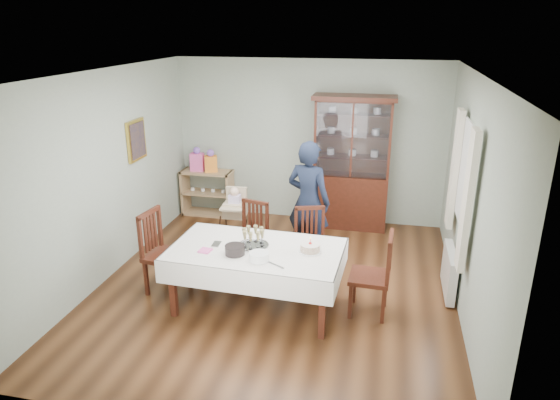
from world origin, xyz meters
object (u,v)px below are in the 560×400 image
(dining_table, at_px, (257,277))
(birthday_cake, at_px, (310,248))
(chair_end_right, at_px, (370,290))
(gift_bag_orange, at_px, (211,162))
(china_cabinet, at_px, (352,161))
(champagne_tray, at_px, (253,241))
(woman, at_px, (308,202))
(sideboard, at_px, (208,193))
(chair_end_left, at_px, (166,268))
(chair_far_right, at_px, (311,257))
(gift_bag_pink, at_px, (197,160))
(high_chair, at_px, (235,224))
(chair_far_left, at_px, (250,250))

(dining_table, height_order, birthday_cake, birthday_cake)
(chair_end_right, height_order, gift_bag_orange, gift_bag_orange)
(china_cabinet, xyz_separation_m, champagne_tray, (-0.91, -2.71, -0.29))
(woman, bearing_deg, sideboard, -17.57)
(birthday_cake, bearing_deg, champagne_tray, 179.34)
(dining_table, xyz_separation_m, woman, (0.38, 1.41, 0.49))
(chair_end_left, xyz_separation_m, chair_end_right, (2.54, 0.03, -0.01))
(sideboard, xyz_separation_m, gift_bag_orange, (0.09, -0.02, 0.57))
(chair_far_right, relative_size, gift_bag_pink, 2.23)
(china_cabinet, height_order, gift_bag_pink, china_cabinet)
(chair_end_right, bearing_deg, high_chair, -121.31)
(chair_far_right, distance_m, champagne_tray, 1.13)
(dining_table, relative_size, birthday_cake, 7.69)
(sideboard, xyz_separation_m, high_chair, (0.89, -1.24, -0.03))
(woman, height_order, high_chair, woman)
(china_cabinet, height_order, chair_end_left, china_cabinet)
(chair_end_right, xyz_separation_m, gift_bag_orange, (-2.87, 2.63, 0.67))
(chair_end_left, height_order, birthday_cake, chair_end_left)
(dining_table, bearing_deg, chair_far_left, 110.50)
(dining_table, relative_size, chair_end_left, 1.94)
(chair_far_right, bearing_deg, gift_bag_orange, 120.43)
(champagne_tray, bearing_deg, woman, 72.35)
(champagne_tray, height_order, gift_bag_pink, gift_bag_pink)
(china_cabinet, height_order, chair_far_right, china_cabinet)
(dining_table, distance_m, chair_far_left, 0.99)
(chair_far_left, bearing_deg, champagne_tray, -56.73)
(china_cabinet, height_order, gift_bag_orange, china_cabinet)
(china_cabinet, height_order, woman, china_cabinet)
(sideboard, height_order, chair_end_left, chair_end_left)
(chair_far_right, bearing_deg, birthday_cake, -98.81)
(chair_end_left, relative_size, gift_bag_orange, 2.69)
(china_cabinet, distance_m, chair_end_right, 2.79)
(dining_table, distance_m, gift_bag_orange, 3.22)
(chair_end_left, xyz_separation_m, birthday_cake, (1.84, -0.07, 0.49))
(chair_end_right, distance_m, champagne_tray, 1.48)
(china_cabinet, bearing_deg, gift_bag_pink, 179.97)
(chair_far_left, relative_size, birthday_cake, 3.56)
(woman, distance_m, birthday_cake, 1.39)
(chair_far_left, xyz_separation_m, woman, (0.73, 0.49, 0.59))
(dining_table, height_order, gift_bag_pink, gift_bag_pink)
(chair_end_right, xyz_separation_m, woman, (-0.95, 1.27, 0.57))
(china_cabinet, xyz_separation_m, sideboard, (-2.50, 0.02, -0.72))
(gift_bag_pink, bearing_deg, chair_end_left, -77.69)
(chair_end_right, relative_size, gift_bag_pink, 2.39)
(champagne_tray, relative_size, gift_bag_orange, 0.93)
(birthday_cake, height_order, gift_bag_orange, gift_bag_orange)
(chair_far_right, bearing_deg, china_cabinet, 62.72)
(champagne_tray, distance_m, birthday_cake, 0.67)
(chair_end_right, bearing_deg, dining_table, -81.06)
(woman, distance_m, gift_bag_pink, 2.56)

